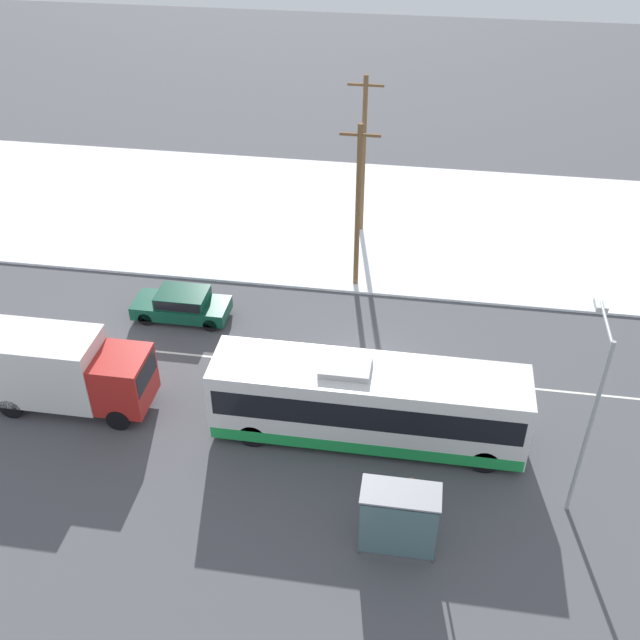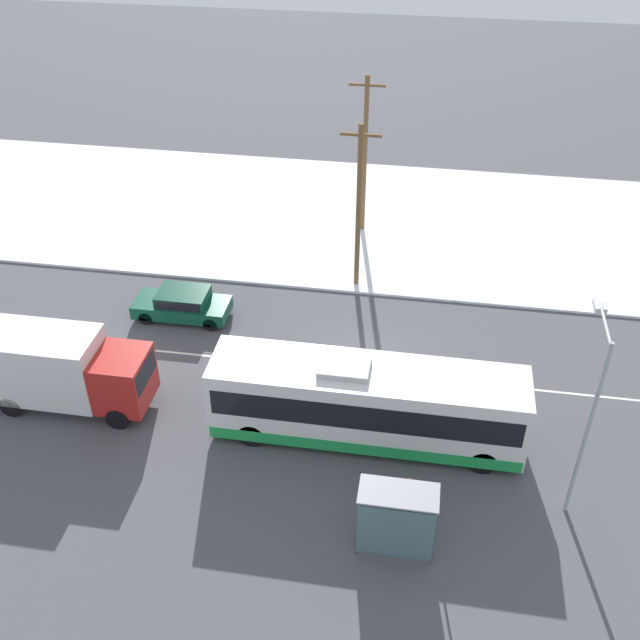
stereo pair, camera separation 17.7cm
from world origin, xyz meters
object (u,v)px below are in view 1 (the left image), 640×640
object	(u,v)px
pedestrian_at_stop	(410,492)
utility_pole_roadside	(358,206)
box_truck	(59,369)
utility_pole_snowlot	(363,154)
city_bus	(368,403)
sedan_car	(182,304)
streetlamp	(592,398)
bus_shelter	(399,515)

from	to	relation	value
pedestrian_at_stop	utility_pole_roadside	bearing A→B (deg)	103.84
box_truck	utility_pole_snowlot	size ratio (longest dim) A/B	0.79
pedestrian_at_stop	utility_pole_snowlot	size ratio (longest dim) A/B	0.20
city_bus	sedan_car	bearing A→B (deg)	145.13
city_bus	streetlamp	distance (m)	7.84
box_truck	utility_pole_snowlot	bearing A→B (deg)	58.12
utility_pole_roadside	utility_pole_snowlot	bearing A→B (deg)	93.67
streetlamp	utility_pole_snowlot	size ratio (longest dim) A/B	0.83
pedestrian_at_stop	bus_shelter	distance (m)	1.70
bus_shelter	streetlamp	xyz separation A→B (m)	(5.56, 3.09, 2.82)
streetlamp	utility_pole_snowlot	bearing A→B (deg)	116.93
city_bus	utility_pole_snowlot	size ratio (longest dim) A/B	1.34
utility_pole_snowlot	streetlamp	bearing A→B (deg)	-63.07
bus_shelter	utility_pole_roadside	distance (m)	15.81
box_truck	bus_shelter	distance (m)	14.21
bus_shelter	city_bus	bearing A→B (deg)	106.47
sedan_car	pedestrian_at_stop	distance (m)	14.62
pedestrian_at_stop	utility_pole_roadside	distance (m)	14.51
utility_pole_snowlot	pedestrian_at_stop	bearing A→B (deg)	-79.02
city_bus	box_truck	xyz separation A→B (m)	(-11.83, -0.05, 0.13)
sedan_car	utility_pole_snowlot	world-z (taller)	utility_pole_snowlot
pedestrian_at_stop	streetlamp	bearing A→B (deg)	16.38
sedan_car	streetlamp	distance (m)	18.48
box_truck	pedestrian_at_stop	distance (m)	14.04
streetlamp	utility_pole_snowlot	distance (m)	19.89
city_bus	box_truck	distance (m)	11.83
city_bus	box_truck	bearing A→B (deg)	-179.76
bus_shelter	streetlamp	distance (m)	6.96
streetlamp	bus_shelter	bearing A→B (deg)	-150.90
sedan_car	bus_shelter	bearing A→B (deg)	132.95
box_truck	streetlamp	distance (m)	19.16
sedan_car	streetlamp	world-z (taller)	streetlamp
streetlamp	pedestrian_at_stop	bearing A→B (deg)	-163.62
sedan_car	utility_pole_snowlot	bearing A→B (deg)	-126.85
city_bus	box_truck	world-z (taller)	city_bus
sedan_car	city_bus	bearing A→B (deg)	145.13
box_truck	streetlamp	xyz separation A→B (m)	(18.87, -1.87, 2.72)
city_bus	streetlamp	xyz separation A→B (m)	(7.04, -1.92, 2.86)
utility_pole_snowlot	utility_pole_roadside	bearing A→B (deg)	-86.33
bus_shelter	utility_pole_snowlot	world-z (taller)	utility_pole_snowlot
sedan_car	bus_shelter	size ratio (longest dim) A/B	1.75
pedestrian_at_stop	utility_pole_roadside	world-z (taller)	utility_pole_roadside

